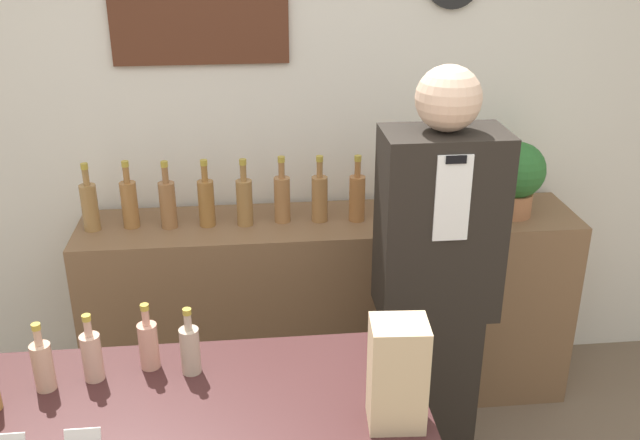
% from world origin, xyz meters
% --- Properties ---
extents(back_wall, '(5.20, 0.09, 2.70)m').
position_xyz_m(back_wall, '(-0.00, 2.00, 1.36)').
color(back_wall, silver).
rests_on(back_wall, ground_plane).
extents(back_shelf, '(2.26, 0.45, 0.93)m').
position_xyz_m(back_shelf, '(0.24, 1.72, 0.46)').
color(back_shelf, brown).
rests_on(back_shelf, ground_plane).
extents(shopkeeper, '(0.44, 0.28, 1.74)m').
position_xyz_m(shopkeeper, '(0.56, 1.10, 0.87)').
color(shopkeeper, black).
rests_on(shopkeeper, ground_plane).
extents(potted_plant, '(0.25, 0.25, 0.34)m').
position_xyz_m(potted_plant, '(1.07, 1.68, 1.12)').
color(potted_plant, '#B27047').
rests_on(potted_plant, back_shelf).
extents(paper_bag, '(0.15, 0.13, 0.31)m').
position_xyz_m(paper_bag, '(0.24, 0.29, 1.11)').
color(paper_bag, tan).
rests_on(paper_bag, display_counter).
extents(tape_dispenser, '(0.09, 0.06, 0.07)m').
position_xyz_m(tape_dispenser, '(0.27, 0.32, 0.98)').
color(tape_dispenser, black).
rests_on(tape_dispenser, display_counter).
extents(price_card_right, '(0.09, 0.02, 0.06)m').
position_xyz_m(price_card_right, '(-0.56, 0.27, 0.98)').
color(price_card_right, white).
rests_on(price_card_right, display_counter).
extents(counter_bottle_1, '(0.06, 0.06, 0.21)m').
position_xyz_m(counter_bottle_1, '(-0.72, 0.54, 1.03)').
color(counter_bottle_1, tan).
rests_on(counter_bottle_1, display_counter).
extents(counter_bottle_2, '(0.06, 0.06, 0.21)m').
position_xyz_m(counter_bottle_2, '(-0.59, 0.57, 1.03)').
color(counter_bottle_2, tan).
rests_on(counter_bottle_2, display_counter).
extents(counter_bottle_3, '(0.06, 0.06, 0.21)m').
position_xyz_m(counter_bottle_3, '(-0.43, 0.61, 1.03)').
color(counter_bottle_3, tan).
rests_on(counter_bottle_3, display_counter).
extents(counter_bottle_4, '(0.06, 0.06, 0.21)m').
position_xyz_m(counter_bottle_4, '(-0.31, 0.57, 1.03)').
color(counter_bottle_4, tan).
rests_on(counter_bottle_4, display_counter).
extents(shelf_bottle_0, '(0.07, 0.07, 0.30)m').
position_xyz_m(shelf_bottle_0, '(-0.81, 1.71, 1.04)').
color(shelf_bottle_0, '#9C713F').
rests_on(shelf_bottle_0, back_shelf).
extents(shelf_bottle_1, '(0.07, 0.07, 0.30)m').
position_xyz_m(shelf_bottle_1, '(-0.64, 1.73, 1.04)').
color(shelf_bottle_1, '#9F6A37').
rests_on(shelf_bottle_1, back_shelf).
extents(shelf_bottle_2, '(0.07, 0.07, 0.30)m').
position_xyz_m(shelf_bottle_2, '(-0.48, 1.71, 1.04)').
color(shelf_bottle_2, '#97653B').
rests_on(shelf_bottle_2, back_shelf).
extents(shelf_bottle_3, '(0.07, 0.07, 0.30)m').
position_xyz_m(shelf_bottle_3, '(-0.31, 1.71, 1.04)').
color(shelf_bottle_3, '#9A6631').
rests_on(shelf_bottle_3, back_shelf).
extents(shelf_bottle_4, '(0.07, 0.07, 0.30)m').
position_xyz_m(shelf_bottle_4, '(-0.15, 1.70, 1.04)').
color(shelf_bottle_4, olive).
rests_on(shelf_bottle_4, back_shelf).
extents(shelf_bottle_5, '(0.07, 0.07, 0.30)m').
position_xyz_m(shelf_bottle_5, '(0.02, 1.72, 1.04)').
color(shelf_bottle_5, '#A16C3E').
rests_on(shelf_bottle_5, back_shelf).
extents(shelf_bottle_6, '(0.07, 0.07, 0.30)m').
position_xyz_m(shelf_bottle_6, '(0.19, 1.71, 1.04)').
color(shelf_bottle_6, '#9F6D3C').
rests_on(shelf_bottle_6, back_shelf).
extents(shelf_bottle_7, '(0.07, 0.07, 0.30)m').
position_xyz_m(shelf_bottle_7, '(0.35, 1.70, 1.04)').
color(shelf_bottle_7, '#A46837').
rests_on(shelf_bottle_7, back_shelf).
extents(shelf_bottle_8, '(0.07, 0.07, 0.30)m').
position_xyz_m(shelf_bottle_8, '(0.52, 1.72, 1.04)').
color(shelf_bottle_8, '#A0693E').
rests_on(shelf_bottle_8, back_shelf).
extents(shelf_bottle_9, '(0.07, 0.07, 0.30)m').
position_xyz_m(shelf_bottle_9, '(0.68, 1.71, 1.04)').
color(shelf_bottle_9, '#A57235').
rests_on(shelf_bottle_9, back_shelf).
extents(shelf_bottle_10, '(0.07, 0.07, 0.30)m').
position_xyz_m(shelf_bottle_10, '(0.85, 1.70, 1.04)').
color(shelf_bottle_10, '#A17033').
rests_on(shelf_bottle_10, back_shelf).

